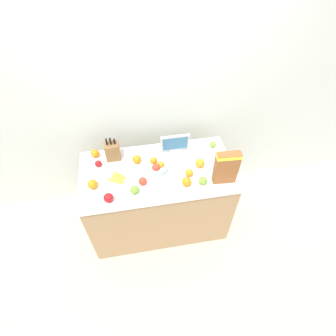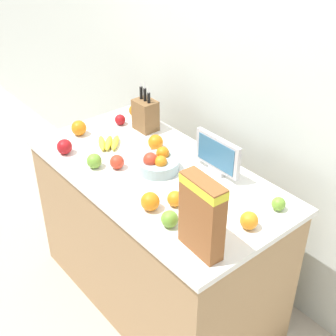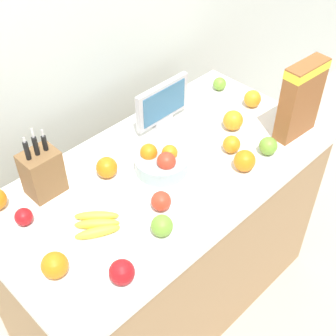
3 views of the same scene
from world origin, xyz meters
The scene contains 20 objects.
ground_plane centered at (0.00, 0.00, 0.00)m, with size 14.00×14.00×0.00m, color #B2A899.
wall_back centered at (0.00, 0.58, 1.30)m, with size 9.00×0.06×2.60m.
counter centered at (0.00, 0.00, 0.44)m, with size 1.44×0.74×0.89m.
knife_block centered at (-0.39, 0.24, 0.98)m, with size 0.13×0.11×0.30m.
small_monitor centered at (0.21, 0.22, 1.00)m, with size 0.28×0.03×0.20m.
cereal_box centered at (0.57, -0.22, 1.07)m, with size 0.21×0.09×0.34m.
fruit_bowl centered at (0.00, 0.02, 0.93)m, with size 0.21×0.21×0.11m.
banana_bunch centered at (-0.37, -0.04, 0.90)m, with size 0.19×0.18×0.04m.
apple_rear centered at (-0.54, 0.15, 0.92)m, with size 0.06×0.06×0.06m, color #A31419.
apple_rightmost centered at (-0.23, -0.22, 0.92)m, with size 0.08×0.08×0.08m, color #6B9E33.
apple_near_bananas centered at (0.60, 0.23, 0.92)m, with size 0.06×0.06×0.06m, color #6B9E33.
apple_by_knife_block centered at (-0.45, -0.27, 0.93)m, with size 0.08×0.08×0.08m, color #A31419.
apple_front centered at (-0.15, -0.13, 0.92)m, with size 0.07×0.07×0.07m, color red.
apple_middle centered at (0.38, -0.22, 0.92)m, with size 0.08×0.08×0.08m, color #6B9E33.
orange_near_bowl centered at (0.23, -0.21, 0.93)m, with size 0.09×0.09×0.09m, color orange.
orange_by_cereal centered at (0.40, -0.01, 0.93)m, with size 0.09×0.09×0.09m, color orange.
orange_mid_left centered at (-0.18, 0.14, 0.93)m, with size 0.08×0.08×0.08m, color orange.
orange_front_center centered at (0.60, 0.03, 0.93)m, with size 0.08×0.08×0.08m, color orange.
orange_front_left centered at (0.28, -0.11, 0.92)m, with size 0.07×0.07×0.07m, color orange.
orange_front_right centered at (-0.58, -0.10, 0.93)m, with size 0.09×0.09×0.09m, color orange.
Camera 3 is at (-0.95, -0.97, 2.14)m, focal length 50.00 mm.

